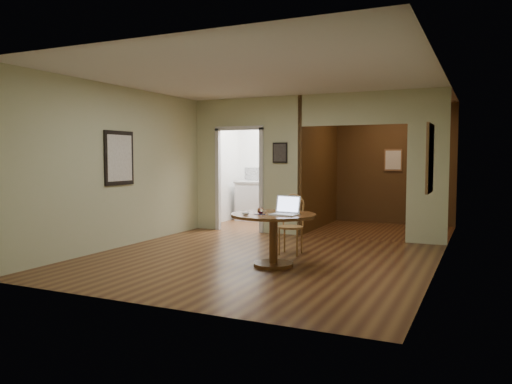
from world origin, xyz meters
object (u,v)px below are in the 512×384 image
at_px(chair, 292,221).
at_px(open_laptop, 286,210).
at_px(dining_table, 273,227).
at_px(closed_laptop, 288,212).

relative_size(chair, open_laptop, 2.44).
xyz_separation_m(dining_table, open_laptop, (0.20, -0.04, 0.26)).
bearing_deg(open_laptop, closed_laptop, 105.93).
bearing_deg(dining_table, chair, 95.77).
bearing_deg(dining_table, closed_laptop, 36.08).
distance_m(chair, closed_laptop, 0.92).
xyz_separation_m(dining_table, closed_laptop, (0.17, 0.12, 0.20)).
distance_m(dining_table, open_laptop, 0.33).
height_order(chair, closed_laptop, chair).
bearing_deg(chair, closed_laptop, -77.36).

